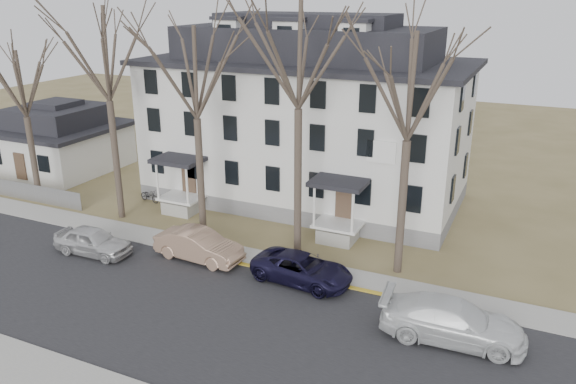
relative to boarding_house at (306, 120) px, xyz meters
The scene contains 17 objects.
ground 18.85m from the boarding_house, 83.64° to the right, with size 120.00×120.00×0.00m, color olive.
main_road 16.96m from the boarding_house, 82.85° to the right, with size 120.00×10.00×0.04m, color #27272A.
far_sidewalk 11.49m from the boarding_house, 78.64° to the right, with size 120.00×2.00×0.08m, color #A09F97.
yellow_curb 13.99m from the boarding_house, 57.18° to the right, with size 14.00×0.25×0.06m, color gold.
boarding_house is the anchor object (origin of this frame).
small_house 20.34m from the boarding_house, behind, with size 8.70×8.70×5.00m.
fence 21.48m from the boarding_house, 156.01° to the right, with size 14.00×0.06×1.20m, color gray.
tree_far_left 13.12m from the boarding_house, 137.82° to the right, with size 8.40×8.40×13.72m.
tree_mid_left 9.66m from the boarding_house, 110.20° to the right, with size 7.80×7.80×12.74m.
tree_center 10.39m from the boarding_house, 69.80° to the right, with size 9.00×9.00×14.70m.
tree_mid_right 12.51m from the boarding_house, 43.81° to the right, with size 7.80×7.80×12.74m.
tree_bungalow 18.17m from the boarding_house, 152.99° to the right, with size 6.60×6.60×10.78m.
car_silver 15.39m from the boarding_house, 117.52° to the right, with size 1.74×4.32×1.47m, color silver.
car_tan 12.18m from the boarding_house, 96.50° to the right, with size 1.67×4.80×1.58m, color #A27E65.
car_navy 12.97m from the boarding_house, 67.77° to the right, with size 2.29×4.96×1.38m, color black.
car_white 18.28m from the boarding_house, 47.61° to the right, with size 2.33×5.72×1.66m, color silver.
bicycle_left 11.58m from the boarding_house, 149.34° to the right, with size 0.58×1.66×0.87m, color black.
Camera 1 is at (11.99, -15.49, 13.27)m, focal length 35.00 mm.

